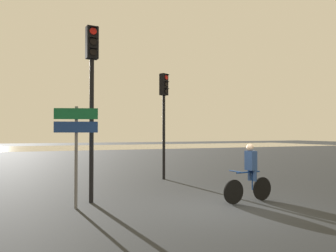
% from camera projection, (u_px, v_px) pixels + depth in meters
% --- Properties ---
extents(ground_plane, '(120.00, 120.00, 0.00)m').
position_uv_depth(ground_plane, '(225.00, 210.00, 8.17)').
color(ground_plane, black).
extents(water_strip, '(80.00, 16.00, 0.01)m').
position_uv_depth(water_strip, '(70.00, 148.00, 43.22)').
color(water_strip, '#9E937F').
rests_on(water_strip, ground).
extents(traffic_light_near_left, '(0.34, 0.36, 4.88)m').
position_uv_depth(traffic_light_near_left, '(92.00, 81.00, 9.06)').
color(traffic_light_near_left, black).
rests_on(traffic_light_near_left, ground).
extents(traffic_light_center, '(0.40, 0.42, 4.40)m').
position_uv_depth(traffic_light_center, '(164.00, 106.00, 13.66)').
color(traffic_light_center, black).
rests_on(traffic_light_center, ground).
extents(direction_sign_post, '(1.06, 0.36, 2.60)m').
position_uv_depth(direction_sign_post, '(76.00, 138.00, 8.33)').
color(direction_sign_post, slate).
rests_on(direction_sign_post, ground).
extents(cyclist, '(1.70, 0.46, 1.62)m').
position_uv_depth(cyclist, '(250.00, 172.00, 9.12)').
color(cyclist, black).
rests_on(cyclist, ground).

